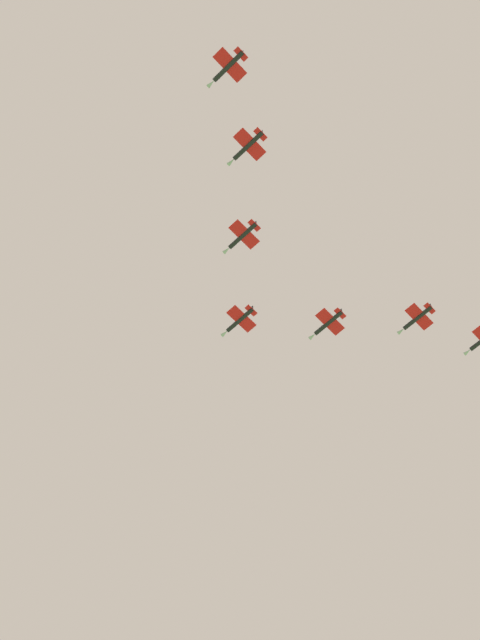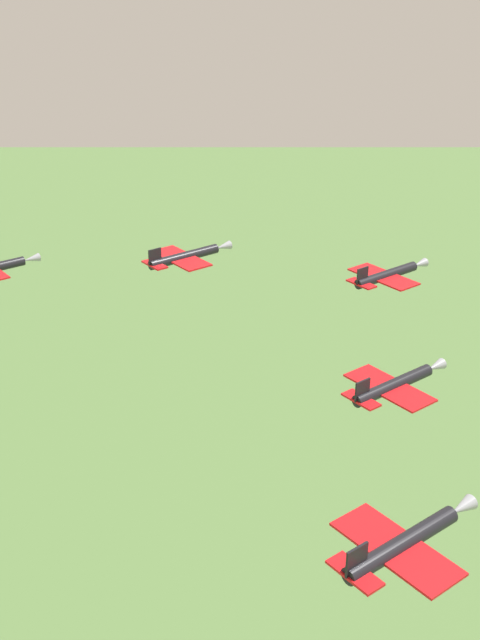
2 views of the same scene
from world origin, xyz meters
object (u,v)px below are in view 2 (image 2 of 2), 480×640
jet_lead (388,275)px  jet_starboard_outer (405,542)px  jet_port_inner (186,256)px  jet_starboard_inner (395,384)px

jet_lead → jet_starboard_outer: jet_starboard_outer is taller
jet_port_inner → jet_starboard_outer: size_ratio=1.00×
jet_port_inner → jet_lead: bearing=45.5°
jet_lead → jet_starboard_inner: jet_lead is taller
jet_lead → jet_starboard_inner: (-0.00, -21.99, -1.15)m
jet_port_inner → jet_starboard_inner: (21.98, -21.58, -2.31)m
jet_lead → jet_port_inner: size_ratio=1.00×
jet_starboard_inner → jet_starboard_outer: bearing=-46.9°
jet_lead → jet_starboard_outer: (-0.53, -44.51, 1.11)m
jet_port_inner → jet_starboard_inner: bearing=0.0°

